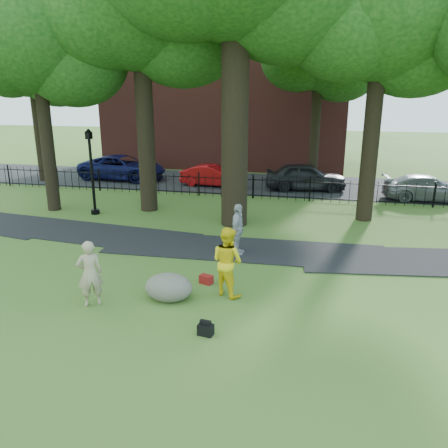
% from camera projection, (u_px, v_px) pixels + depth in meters
% --- Properties ---
extents(ground, '(120.00, 120.00, 0.00)m').
position_uv_depth(ground, '(185.00, 293.00, 12.27)').
color(ground, '#395F21').
rests_on(ground, ground).
extents(footpath, '(36.07, 3.85, 0.03)m').
position_uv_depth(footpath, '(244.00, 250.00, 15.70)').
color(footpath, black).
rests_on(footpath, ground).
extents(street, '(80.00, 7.00, 0.02)m').
position_uv_depth(street, '(263.00, 184.00, 27.22)').
color(street, black).
rests_on(street, ground).
extents(iron_fence, '(44.00, 0.04, 1.20)m').
position_uv_depth(iron_fence, '(253.00, 187.00, 23.31)').
color(iron_fence, black).
rests_on(iron_fence, ground).
extents(brick_building, '(18.00, 8.00, 12.00)m').
position_uv_depth(brick_building, '(228.00, 86.00, 33.84)').
color(brick_building, maroon).
rests_on(brick_building, ground).
extents(tree_row, '(26.82, 7.96, 12.42)m').
position_uv_depth(tree_row, '(255.00, 23.00, 17.69)').
color(tree_row, black).
rests_on(tree_row, ground).
extents(woman, '(0.78, 0.73, 1.79)m').
position_uv_depth(woman, '(90.00, 273.00, 11.36)').
color(woman, tan).
rests_on(woman, ground).
extents(man, '(1.19, 1.12, 1.95)m').
position_uv_depth(man, '(227.00, 261.00, 11.96)').
color(man, yellow).
rests_on(man, ground).
extents(pedestrian, '(0.53, 1.09, 1.80)m').
position_uv_depth(pedestrian, '(238.00, 230.00, 15.04)').
color(pedestrian, '#A6A5AA').
rests_on(pedestrian, ground).
extents(boulder, '(1.45, 1.18, 0.77)m').
position_uv_depth(boulder, '(169.00, 285.00, 11.86)').
color(boulder, gray).
rests_on(boulder, ground).
extents(lamppost, '(0.39, 0.39, 3.92)m').
position_uv_depth(lamppost, '(92.00, 173.00, 19.88)').
color(lamppost, black).
rests_on(lamppost, ground).
extents(backpack, '(0.38, 0.27, 0.27)m').
position_uv_depth(backpack, '(206.00, 330.00, 10.12)').
color(backpack, black).
rests_on(backpack, ground).
extents(red_bag, '(0.43, 0.34, 0.26)m').
position_uv_depth(red_bag, '(206.00, 279.00, 12.88)').
color(red_bag, maroon).
rests_on(red_bag, ground).
extents(red_sedan, '(3.98, 1.72, 1.27)m').
position_uv_depth(red_sedan, '(213.00, 176.00, 26.46)').
color(red_sedan, '#AB0D0F').
rests_on(red_sedan, ground).
extents(navy_van, '(5.85, 3.06, 1.57)m').
position_uv_depth(navy_van, '(123.00, 168.00, 28.48)').
color(navy_van, '#0D1142').
rests_on(navy_van, ground).
extents(grey_car, '(4.85, 2.48, 1.58)m').
position_uv_depth(grey_car, '(306.00, 177.00, 25.33)').
color(grey_car, black).
rests_on(grey_car, ground).
extents(silver_car, '(4.63, 2.17, 1.31)m').
position_uv_depth(silver_car, '(428.00, 188.00, 22.86)').
color(silver_car, gray).
rests_on(silver_car, ground).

